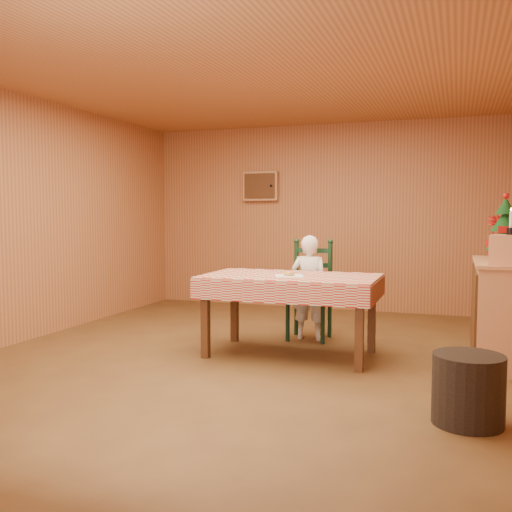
% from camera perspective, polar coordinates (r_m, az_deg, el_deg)
% --- Properties ---
extents(ground, '(6.00, 6.00, 0.00)m').
position_cam_1_polar(ground, '(5.42, -0.72, -10.21)').
color(ground, brown).
rests_on(ground, ground).
extents(cabin_walls, '(5.10, 6.05, 2.65)m').
position_cam_1_polar(cabin_walls, '(5.77, 1.09, 8.94)').
color(cabin_walls, '#B06B3F').
rests_on(cabin_walls, ground).
extents(dining_table, '(1.66, 0.96, 0.77)m').
position_cam_1_polar(dining_table, '(5.44, 3.46, -2.80)').
color(dining_table, '#522D15').
rests_on(dining_table, ground).
extents(ladder_chair, '(0.44, 0.40, 1.08)m').
position_cam_1_polar(ladder_chair, '(6.22, 5.47, -3.62)').
color(ladder_chair, black).
rests_on(ladder_chair, ground).
extents(seated_child, '(0.41, 0.27, 1.12)m').
position_cam_1_polar(seated_child, '(6.15, 5.34, -3.15)').
color(seated_child, white).
rests_on(seated_child, ground).
extents(napkin, '(0.33, 0.33, 0.00)m').
position_cam_1_polar(napkin, '(5.38, 3.32, -1.97)').
color(napkin, white).
rests_on(napkin, dining_table).
extents(donut, '(0.13, 0.13, 0.04)m').
position_cam_1_polar(donut, '(5.38, 3.32, -1.76)').
color(donut, '#C99448').
rests_on(donut, napkin).
extents(shelf_unit, '(0.54, 1.24, 0.93)m').
position_cam_1_polar(shelf_unit, '(5.67, 23.50, -5.11)').
color(shelf_unit, tan).
rests_on(shelf_unit, ground).
extents(crate, '(0.35, 0.35, 0.25)m').
position_cam_1_polar(crate, '(5.21, 24.09, 0.58)').
color(crate, tan).
rests_on(crate, shelf_unit).
extents(christmas_tree, '(0.34, 0.34, 0.62)m').
position_cam_1_polar(christmas_tree, '(5.85, 23.64, 2.49)').
color(christmas_tree, '#522D15').
rests_on(christmas_tree, shelf_unit).
extents(flower_arrangement, '(0.30, 0.30, 0.41)m').
position_cam_1_polar(flower_arrangement, '(6.15, 22.95, 1.86)').
color(flower_arrangement, '#9C0F0E').
rests_on(flower_arrangement, shelf_unit).
extents(candle_set, '(0.07, 0.07, 0.22)m').
position_cam_1_polar(candle_set, '(5.21, 24.16, 2.66)').
color(candle_set, black).
rests_on(candle_set, crate).
extents(storage_bin, '(0.59, 0.59, 0.45)m').
position_cam_1_polar(storage_bin, '(4.01, 20.44, -12.39)').
color(storage_bin, black).
rests_on(storage_bin, ground).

